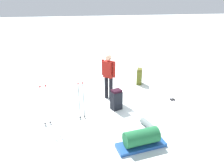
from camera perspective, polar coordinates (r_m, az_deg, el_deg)
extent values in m
plane|color=white|center=(7.64, 0.00, -4.86)|extent=(80.00, 80.00, 0.00)
cylinder|color=black|center=(7.78, -1.54, -0.90)|extent=(0.14, 0.14, 0.85)
cylinder|color=black|center=(7.68, -0.30, -1.22)|extent=(0.14, 0.14, 0.85)
cube|color=maroon|center=(7.47, -0.96, 4.05)|extent=(0.40, 0.40, 0.60)
cylinder|color=maroon|center=(7.59, -2.47, 4.57)|extent=(0.09, 0.09, 0.58)
cylinder|color=maroon|center=(7.34, 0.60, 3.96)|extent=(0.09, 0.09, 0.58)
sphere|color=tan|center=(7.34, -0.98, 7.31)|extent=(0.22, 0.22, 0.22)
cube|color=silver|center=(8.08, 16.47, -4.20)|extent=(0.10, 1.89, 0.02)
cube|color=black|center=(8.07, 16.49, -4.04)|extent=(0.07, 0.14, 0.03)
cube|color=silver|center=(8.03, 15.85, -4.28)|extent=(0.10, 1.89, 0.02)
cube|color=black|center=(8.02, 15.86, -4.12)|extent=(0.07, 0.14, 0.03)
cube|color=black|center=(7.03, 1.17, -4.54)|extent=(0.41, 0.37, 0.63)
cube|color=black|center=(6.88, 1.20, -1.90)|extent=(0.37, 0.33, 0.08)
cube|color=#4F551B|center=(9.18, 7.47, 1.87)|extent=(0.34, 0.41, 0.62)
cube|color=brown|center=(9.07, 7.58, 3.96)|extent=(0.30, 0.37, 0.08)
cylinder|color=black|center=(6.45, -7.73, -4.75)|extent=(0.02, 0.02, 1.16)
sphere|color=#A51919|center=(6.19, -8.02, 0.30)|extent=(0.05, 0.05, 0.05)
cylinder|color=black|center=(6.70, -7.50, -8.73)|extent=(0.07, 0.07, 0.01)
cylinder|color=black|center=(6.40, -8.93, -5.01)|extent=(0.02, 0.02, 1.16)
sphere|color=#A51919|center=(6.15, -9.27, 0.06)|extent=(0.05, 0.05, 0.05)
cylinder|color=black|center=(6.66, -8.66, -9.01)|extent=(0.07, 0.07, 0.01)
cylinder|color=#B4AFC1|center=(6.34, -17.04, -5.78)|extent=(0.02, 0.02, 1.22)
sphere|color=#A51919|center=(6.08, -17.71, -0.44)|extent=(0.05, 0.05, 0.05)
cylinder|color=black|center=(6.61, -16.50, -9.99)|extent=(0.07, 0.07, 0.01)
cylinder|color=#B4AFC1|center=(6.32, -18.36, -6.05)|extent=(0.02, 0.02, 1.22)
sphere|color=#A51919|center=(6.06, -19.08, -0.70)|extent=(0.05, 0.05, 0.05)
cylinder|color=black|center=(6.59, -17.77, -10.26)|extent=(0.07, 0.07, 0.01)
cube|color=#1E4B94|center=(5.57, 7.90, -16.18)|extent=(1.31, 0.59, 0.09)
cylinder|color=#20683B|center=(5.42, 8.04, -14.15)|extent=(0.93, 0.50, 0.40)
cylinder|color=slate|center=(6.29, 9.73, -10.80)|extent=(0.33, 0.58, 0.18)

